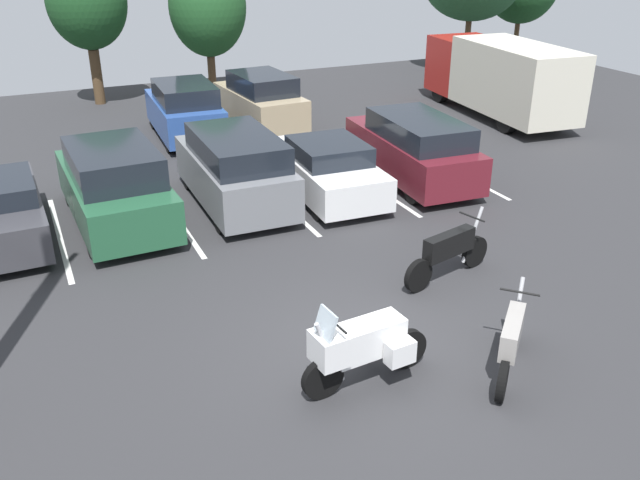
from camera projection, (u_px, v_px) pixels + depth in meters
name	position (u px, v px, depth m)	size (l,w,h in m)	color
ground	(364.00, 347.00, 11.38)	(44.00, 44.00, 0.10)	#2D2D30
motorcycle_touring	(362.00, 345.00, 10.11)	(2.21, 1.01, 1.46)	black
motorcycle_second	(511.00, 340.00, 10.50)	(1.63, 1.57, 1.25)	black
motorcycle_third	(449.00, 252.00, 13.25)	(2.26, 0.81, 1.31)	black
parking_stripes	(177.00, 217.00, 16.26)	(16.12, 4.90, 0.01)	silver
car_green	(115.00, 186.00, 15.60)	(2.11, 4.88, 1.89)	#235638
car_grey	(235.00, 169.00, 16.59)	(1.96, 4.55, 1.87)	slate
car_white	(326.00, 168.00, 17.34)	(2.02, 4.53, 1.47)	white
car_maroon	(413.00, 148.00, 18.28)	(2.13, 4.98, 1.79)	maroon
car_far_blue	(185.00, 111.00, 21.91)	(2.04, 4.30, 1.83)	#2D519E
car_far_tan	(260.00, 101.00, 23.08)	(2.04, 4.33, 1.85)	tan
box_truck	(500.00, 76.00, 24.23)	(2.83, 7.25, 2.66)	#A51E19
tree_far_right	(207.00, 6.00, 26.51)	(3.02, 3.02, 5.39)	#4C3823
tree_center_right	(87.00, 1.00, 24.91)	(2.92, 2.92, 5.58)	#4C3823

